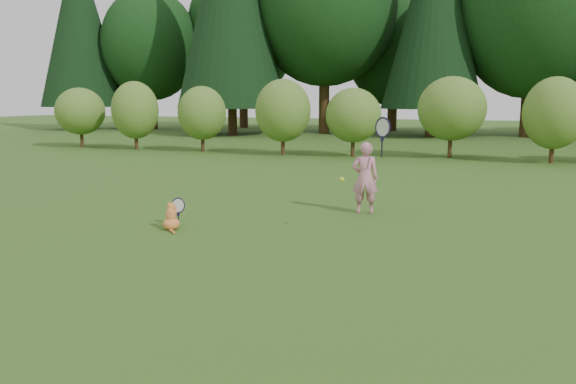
% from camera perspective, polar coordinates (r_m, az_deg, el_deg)
% --- Properties ---
extents(ground, '(100.00, 100.00, 0.00)m').
position_cam_1_polar(ground, '(7.50, -3.53, -6.14)').
color(ground, '#2F4D15').
rests_on(ground, ground).
extents(shrub_row, '(28.00, 3.00, 2.80)m').
position_cam_1_polar(shrub_row, '(19.85, 11.59, 7.49)').
color(shrub_row, '#426B21').
rests_on(shrub_row, ground).
extents(child, '(0.73, 0.44, 1.91)m').
position_cam_1_polar(child, '(9.97, 7.88, 1.60)').
color(child, pink).
rests_on(child, ground).
extents(cat, '(0.42, 0.59, 0.60)m').
position_cam_1_polar(cat, '(8.93, -11.77, -2.32)').
color(cat, orange).
rests_on(cat, ground).
extents(tennis_ball, '(0.08, 0.08, 0.08)m').
position_cam_1_polar(tennis_ball, '(8.36, 5.49, 1.28)').
color(tennis_ball, '#B0CB17').
rests_on(tennis_ball, ground).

